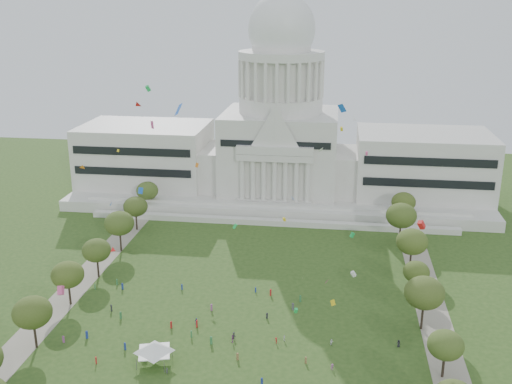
% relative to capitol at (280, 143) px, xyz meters
% --- Properties ---
extents(ground, '(400.00, 400.00, 0.00)m').
position_rel_capitol_xyz_m(ground, '(0.00, -113.59, -22.30)').
color(ground, '#2B4A1A').
rests_on(ground, ground).
extents(capitol, '(160.00, 64.50, 91.30)m').
position_rel_capitol_xyz_m(capitol, '(0.00, 0.00, 0.00)').
color(capitol, silver).
rests_on(capitol, ground).
extents(path_left, '(8.00, 160.00, 0.04)m').
position_rel_capitol_xyz_m(path_left, '(-48.00, -83.59, -22.28)').
color(path_left, gray).
rests_on(path_left, ground).
extents(path_right, '(8.00, 160.00, 0.04)m').
position_rel_capitol_xyz_m(path_right, '(48.00, -83.59, -22.28)').
color(path_right, gray).
rests_on(path_right, ground).
extents(row_tree_l_1, '(8.86, 8.86, 12.59)m').
position_rel_capitol_xyz_m(row_tree_l_1, '(-44.07, -116.55, -13.34)').
color(row_tree_l_1, black).
rests_on(row_tree_l_1, ground).
extents(row_tree_r_1, '(7.58, 7.58, 10.78)m').
position_rel_capitol_xyz_m(row_tree_r_1, '(46.22, -115.34, -14.64)').
color(row_tree_r_1, black).
rests_on(row_tree_r_1, ground).
extents(row_tree_l_2, '(8.42, 8.42, 11.97)m').
position_rel_capitol_xyz_m(row_tree_l_2, '(-45.04, -96.29, -13.79)').
color(row_tree_l_2, black).
rests_on(row_tree_l_2, ground).
extents(row_tree_r_2, '(9.55, 9.55, 13.58)m').
position_rel_capitol_xyz_m(row_tree_r_2, '(44.17, -96.15, -12.64)').
color(row_tree_r_2, black).
rests_on(row_tree_r_2, ground).
extents(row_tree_l_3, '(8.12, 8.12, 11.55)m').
position_rel_capitol_xyz_m(row_tree_l_3, '(-44.09, -79.67, -14.09)').
color(row_tree_l_3, black).
rests_on(row_tree_l_3, ground).
extents(row_tree_r_3, '(7.01, 7.01, 9.98)m').
position_rel_capitol_xyz_m(row_tree_r_3, '(44.40, -79.10, -15.21)').
color(row_tree_r_3, black).
rests_on(row_tree_r_3, ground).
extents(row_tree_l_4, '(9.29, 9.29, 13.21)m').
position_rel_capitol_xyz_m(row_tree_l_4, '(-44.08, -61.17, -12.90)').
color(row_tree_l_4, black).
rests_on(row_tree_l_4, ground).
extents(row_tree_r_4, '(9.19, 9.19, 13.06)m').
position_rel_capitol_xyz_m(row_tree_r_4, '(44.76, -63.55, -13.01)').
color(row_tree_r_4, black).
rests_on(row_tree_r_4, ground).
extents(row_tree_l_5, '(8.33, 8.33, 11.85)m').
position_rel_capitol_xyz_m(row_tree_l_5, '(-45.22, -42.58, -13.88)').
color(row_tree_l_5, black).
rests_on(row_tree_l_5, ground).
extents(row_tree_r_5, '(9.82, 9.82, 13.96)m').
position_rel_capitol_xyz_m(row_tree_r_5, '(43.49, -43.40, -12.37)').
color(row_tree_r_5, black).
rests_on(row_tree_r_5, ground).
extents(row_tree_l_6, '(8.19, 8.19, 11.64)m').
position_rel_capitol_xyz_m(row_tree_l_6, '(-46.87, -24.45, -14.02)').
color(row_tree_l_6, black).
rests_on(row_tree_l_6, ground).
extents(row_tree_r_6, '(8.42, 8.42, 11.97)m').
position_rel_capitol_xyz_m(row_tree_r_6, '(45.96, -25.46, -13.79)').
color(row_tree_r_6, black).
rests_on(row_tree_r_6, ground).
extents(event_tent, '(11.40, 11.40, 5.17)m').
position_rel_capitol_xyz_m(event_tent, '(-15.39, -118.86, -18.29)').
color(event_tent, '#4C4C4C').
rests_on(event_tent, ground).
extents(person_0, '(1.05, 0.97, 1.80)m').
position_rel_capitol_xyz_m(person_0, '(38.05, -104.98, -21.40)').
color(person_0, '#26262B').
rests_on(person_0, ground).
extents(person_2, '(0.94, 0.79, 1.65)m').
position_rel_capitol_xyz_m(person_2, '(22.86, -106.47, -21.47)').
color(person_2, silver).
rests_on(person_2, ground).
extents(person_3, '(0.91, 1.09, 1.50)m').
position_rel_capitol_xyz_m(person_3, '(10.08, -107.34, -21.55)').
color(person_3, '#B21E1E').
rests_on(person_3, ground).
extents(person_4, '(0.87, 1.28, 2.00)m').
position_rel_capitol_xyz_m(person_4, '(0.03, -108.30, -21.29)').
color(person_4, '#994C8C').
rests_on(person_4, ground).
extents(person_5, '(1.38, 1.71, 1.73)m').
position_rel_capitol_xyz_m(person_5, '(0.06, -106.71, -21.43)').
color(person_5, '#4C4C51').
rests_on(person_5, ground).
extents(person_6, '(0.90, 1.11, 1.98)m').
position_rel_capitol_xyz_m(person_6, '(8.89, -123.77, -21.31)').
color(person_6, navy).
rests_on(person_6, ground).
extents(person_7, '(0.69, 0.70, 1.55)m').
position_rel_capitol_xyz_m(person_7, '(-11.66, -122.40, -21.52)').
color(person_7, '#4C4C51').
rests_on(person_7, ground).
extents(person_8, '(0.88, 0.66, 1.62)m').
position_rel_capitol_xyz_m(person_8, '(-10.20, -101.44, -21.48)').
color(person_8, navy).
rests_on(person_8, ground).
extents(person_9, '(1.01, 1.03, 1.47)m').
position_rel_capitol_xyz_m(person_9, '(23.15, -116.06, -21.56)').
color(person_9, '#994C8C').
rests_on(person_9, ground).
extents(person_10, '(0.69, 0.98, 1.52)m').
position_rel_capitol_xyz_m(person_10, '(11.89, -106.17, -21.54)').
color(person_10, silver).
rests_on(person_10, ground).
extents(distant_crowd, '(59.79, 38.41, 1.95)m').
position_rel_capitol_xyz_m(distant_crowd, '(-13.84, -99.91, -21.41)').
color(distant_crowd, navy).
rests_on(distant_crowd, ground).
extents(kite_swarm, '(86.39, 97.44, 57.81)m').
position_rel_capitol_xyz_m(kite_swarm, '(-0.54, -104.00, 5.55)').
color(kite_swarm, '#E54C8C').
rests_on(kite_swarm, ground).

